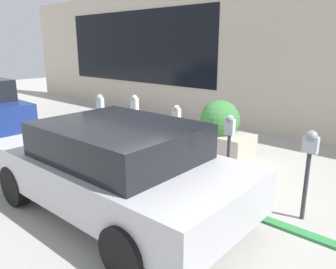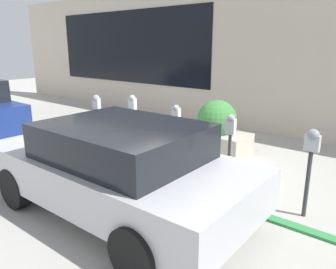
{
  "view_description": "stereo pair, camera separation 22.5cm",
  "coord_description": "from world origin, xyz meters",
  "px_view_note": "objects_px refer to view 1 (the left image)",
  "views": [
    {
      "loc": [
        -3.73,
        4.08,
        2.4
      ],
      "look_at": [
        0.0,
        -0.1,
        0.86
      ],
      "focal_mm": 35.0,
      "sensor_mm": 36.0,
      "label": 1
    },
    {
      "loc": [
        -3.56,
        4.23,
        2.4
      ],
      "look_at": [
        0.0,
        -0.1,
        0.86
      ],
      "focal_mm": 35.0,
      "sensor_mm": 36.0,
      "label": 2
    }
  ],
  "objects_px": {
    "parked_car_middle": "(115,165)",
    "parking_meter_middle": "(176,134)",
    "parking_meter_fourth": "(135,117)",
    "parking_meter_farthest": "(100,111)",
    "parking_meter_second": "(229,137)",
    "parking_meter_nearest": "(309,154)",
    "planter_box": "(219,132)"
  },
  "relations": [
    {
      "from": "parking_meter_middle",
      "to": "parking_meter_nearest",
      "type": "bearing_deg",
      "value": -179.1
    },
    {
      "from": "parking_meter_second",
      "to": "planter_box",
      "type": "distance_m",
      "value": 2.03
    },
    {
      "from": "parking_meter_nearest",
      "to": "parking_meter_second",
      "type": "distance_m",
      "value": 1.26
    },
    {
      "from": "parking_meter_second",
      "to": "parking_meter_fourth",
      "type": "height_order",
      "value": "parking_meter_fourth"
    },
    {
      "from": "parking_meter_second",
      "to": "parked_car_middle",
      "type": "distance_m",
      "value": 1.87
    },
    {
      "from": "parking_meter_nearest",
      "to": "planter_box",
      "type": "distance_m",
      "value": 2.96
    },
    {
      "from": "parking_meter_middle",
      "to": "parking_meter_fourth",
      "type": "distance_m",
      "value": 1.21
    },
    {
      "from": "parking_meter_middle",
      "to": "parked_car_middle",
      "type": "distance_m",
      "value": 1.59
    },
    {
      "from": "planter_box",
      "to": "parking_meter_second",
      "type": "bearing_deg",
      "value": 127.16
    },
    {
      "from": "parking_meter_nearest",
      "to": "parking_meter_farthest",
      "type": "bearing_deg",
      "value": -0.24
    },
    {
      "from": "parking_meter_middle",
      "to": "planter_box",
      "type": "distance_m",
      "value": 1.66
    },
    {
      "from": "parked_car_middle",
      "to": "parking_meter_middle",
      "type": "bearing_deg",
      "value": -84.99
    },
    {
      "from": "parking_meter_nearest",
      "to": "parking_meter_fourth",
      "type": "distance_m",
      "value": 3.53
    },
    {
      "from": "parking_meter_middle",
      "to": "planter_box",
      "type": "relative_size",
      "value": 0.96
    },
    {
      "from": "parking_meter_farthest",
      "to": "parked_car_middle",
      "type": "distance_m",
      "value": 2.98
    },
    {
      "from": "parking_meter_middle",
      "to": "parking_meter_farthest",
      "type": "distance_m",
      "value": 2.32
    },
    {
      "from": "planter_box",
      "to": "parked_car_middle",
      "type": "relative_size",
      "value": 0.35
    },
    {
      "from": "parking_meter_second",
      "to": "parked_car_middle",
      "type": "xyz_separation_m",
      "value": [
        0.91,
        1.62,
        -0.25
      ]
    },
    {
      "from": "parking_meter_second",
      "to": "parking_meter_farthest",
      "type": "bearing_deg",
      "value": -0.25
    },
    {
      "from": "parking_meter_farthest",
      "to": "planter_box",
      "type": "relative_size",
      "value": 0.93
    },
    {
      "from": "parking_meter_farthest",
      "to": "planter_box",
      "type": "distance_m",
      "value": 2.73
    },
    {
      "from": "parked_car_middle",
      "to": "parking_meter_fourth",
      "type": "bearing_deg",
      "value": -51.75
    },
    {
      "from": "parking_meter_middle",
      "to": "parking_meter_fourth",
      "type": "relative_size",
      "value": 0.96
    },
    {
      "from": "parking_meter_nearest",
      "to": "parking_meter_middle",
      "type": "distance_m",
      "value": 2.34
    },
    {
      "from": "parking_meter_second",
      "to": "parking_meter_fourth",
      "type": "distance_m",
      "value": 2.28
    },
    {
      "from": "parking_meter_farthest",
      "to": "parked_car_middle",
      "type": "xyz_separation_m",
      "value": [
        -2.48,
        1.63,
        -0.23
      ]
    },
    {
      "from": "parking_meter_farthest",
      "to": "planter_box",
      "type": "bearing_deg",
      "value": -144.47
    },
    {
      "from": "parking_meter_second",
      "to": "planter_box",
      "type": "bearing_deg",
      "value": -52.84
    },
    {
      "from": "parking_meter_second",
      "to": "parking_meter_middle",
      "type": "distance_m",
      "value": 1.09
    },
    {
      "from": "parking_meter_nearest",
      "to": "parking_meter_fourth",
      "type": "height_order",
      "value": "parking_meter_fourth"
    },
    {
      "from": "parking_meter_second",
      "to": "parking_meter_middle",
      "type": "bearing_deg",
      "value": 2.21
    },
    {
      "from": "parking_meter_second",
      "to": "parking_meter_farthest",
      "type": "xyz_separation_m",
      "value": [
        3.39,
        -0.01,
        -0.03
      ]
    }
  ]
}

